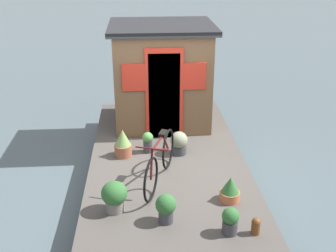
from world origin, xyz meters
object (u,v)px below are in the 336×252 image
mooring_bollard (256,225)px  potted_plant_lavender (230,190)px  potted_plant_thyme (148,142)px  potted_plant_basil (123,144)px  potted_plant_ivy (114,196)px  potted_plant_fern (179,143)px  potted_plant_rosemary (230,220)px  potted_plant_geranium (166,207)px  bicycle (160,161)px  houseboat_cabin (162,75)px

mooring_bollard → potted_plant_lavender: bearing=12.8°
potted_plant_thyme → potted_plant_basil: size_ratio=0.76×
potted_plant_ivy → potted_plant_fern: bearing=-32.2°
potted_plant_rosemary → potted_plant_basil: 2.75m
potted_plant_geranium → potted_plant_ivy: (0.31, 0.72, 0.01)m
bicycle → potted_plant_geranium: bicycle is taller
houseboat_cabin → potted_plant_thyme: houseboat_cabin is taller
potted_plant_ivy → potted_plant_basil: bearing=-2.4°
potted_plant_lavender → bicycle: bearing=59.3°
mooring_bollard → potted_plant_rosemary: bearing=83.9°
bicycle → potted_plant_basil: bearing=33.1°
mooring_bollard → potted_plant_basil: bearing=37.6°
houseboat_cabin → potted_plant_fern: houseboat_cabin is taller
potted_plant_thyme → potted_plant_rosemary: potted_plant_thyme is taller
mooring_bollard → potted_plant_ivy: bearing=70.9°
potted_plant_lavender → potted_plant_fern: (1.57, 0.62, 0.03)m
potted_plant_geranium → potted_plant_lavender: bearing=-65.2°
bicycle → potted_plant_ivy: 1.03m
potted_plant_thyme → houseboat_cabin: bearing=-13.5°
houseboat_cabin → bicycle: (-2.50, 0.17, -0.67)m
potted_plant_geranium → houseboat_cabin: bearing=-2.4°
bicycle → potted_plant_fern: bearing=-21.9°
houseboat_cabin → potted_plant_rosemary: 4.02m
potted_plant_geranium → potted_plant_ivy: potted_plant_ivy is taller
bicycle → potted_plant_geranium: bearing=-178.7°
mooring_bollard → potted_plant_geranium: bearing=73.7°
potted_plant_ivy → bicycle: bearing=-42.9°
potted_plant_rosemary → mooring_bollard: (-0.04, -0.34, -0.07)m
houseboat_cabin → potted_plant_ivy: (-3.25, 0.86, -0.80)m
potted_plant_geranium → potted_plant_rosemary: (-0.31, -0.83, -0.04)m
potted_plant_geranium → bicycle: bearing=1.3°
houseboat_cabin → mooring_bollard: houseboat_cabin is taller
potted_plant_ivy → potted_plant_basil: (1.70, -0.07, -0.01)m
potted_plant_lavender → mooring_bollard: potted_plant_lavender is taller
mooring_bollard → bicycle: bearing=40.4°
potted_plant_geranium → mooring_bollard: potted_plant_geranium is taller
houseboat_cabin → potted_plant_basil: 1.92m
houseboat_cabin → potted_plant_lavender: houseboat_cabin is taller
potted_plant_geranium → potted_plant_thyme: (2.13, 0.19, -0.03)m
potted_plant_lavender → potted_plant_fern: size_ratio=0.92×
potted_plant_rosemary → potted_plant_fern: size_ratio=0.90×
houseboat_cabin → potted_plant_ivy: size_ratio=4.49×
houseboat_cabin → potted_plant_fern: bearing=-171.7°
potted_plant_lavender → potted_plant_geranium: bearing=114.8°
potted_plant_lavender → mooring_bollard: 0.82m
houseboat_cabin → potted_plant_lavender: (-3.10, -0.84, -0.87)m
potted_plant_rosemary → potted_plant_fern: bearing=11.1°
potted_plant_lavender → potted_plant_thyme: (1.68, 1.18, 0.02)m
potted_plant_lavender → potted_plant_geranium: potted_plant_geranium is taller
potted_plant_thyme → potted_plant_rosemary: bearing=-157.2°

